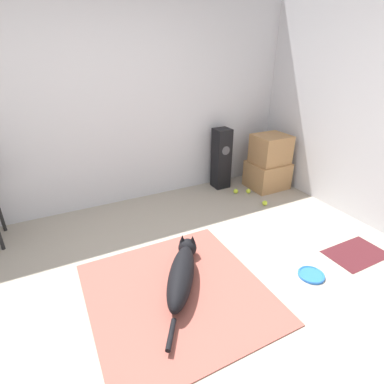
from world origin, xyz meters
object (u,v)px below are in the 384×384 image
at_px(dog, 182,272).
at_px(cardboard_box_upper, 271,149).
at_px(floor_speaker, 221,159).
at_px(tennis_ball_by_boxes, 265,203).
at_px(tennis_ball_near_speaker, 248,191).
at_px(cardboard_box_lower, 267,175).
at_px(tennis_ball_loose_on_carpet, 236,191).
at_px(frisbee, 311,275).

bearing_deg(dog, cardboard_box_upper, 32.80).
xyz_separation_m(dog, floor_speaker, (1.38, 1.60, 0.30)).
distance_m(cardboard_box_upper, tennis_ball_by_boxes, 0.82).
bearing_deg(floor_speaker, tennis_ball_near_speaker, -59.46).
xyz_separation_m(cardboard_box_lower, tennis_ball_loose_on_carpet, (-0.53, 0.01, -0.16)).
xyz_separation_m(dog, tennis_ball_near_speaker, (1.61, 1.22, -0.10)).
distance_m(dog, tennis_ball_loose_on_carpet, 1.94).
height_order(cardboard_box_upper, tennis_ball_by_boxes, cardboard_box_upper).
relative_size(tennis_ball_by_boxes, tennis_ball_loose_on_carpet, 1.00).
height_order(frisbee, cardboard_box_upper, cardboard_box_upper).
bearing_deg(tennis_ball_near_speaker, frisbee, -107.62).
xyz_separation_m(tennis_ball_by_boxes, tennis_ball_near_speaker, (0.03, 0.39, 0.00)).
bearing_deg(cardboard_box_upper, tennis_ball_loose_on_carpet, 179.01).
distance_m(tennis_ball_by_boxes, tennis_ball_loose_on_carpet, 0.49).
distance_m(cardboard_box_upper, tennis_ball_near_speaker, 0.67).
height_order(dog, frisbee, dog).
relative_size(cardboard_box_upper, tennis_ball_by_boxes, 7.07).
bearing_deg(tennis_ball_loose_on_carpet, cardboard_box_upper, -0.99).
xyz_separation_m(dog, tennis_ball_by_boxes, (1.58, 0.82, -0.10)).
bearing_deg(frisbee, tennis_ball_by_boxes, 68.42).
bearing_deg(tennis_ball_by_boxes, floor_speaker, 104.58).
xyz_separation_m(frisbee, floor_speaker, (0.30, 2.04, 0.42)).
xyz_separation_m(dog, frisbee, (1.08, -0.44, -0.12)).
bearing_deg(tennis_ball_near_speaker, cardboard_box_lower, 10.30).
bearing_deg(cardboard_box_upper, frisbee, -117.80).
relative_size(frisbee, tennis_ball_near_speaker, 3.57).
bearing_deg(tennis_ball_loose_on_carpet, floor_speaker, 102.14).
xyz_separation_m(cardboard_box_lower, cardboard_box_upper, (0.01, 0.00, 0.39)).
relative_size(dog, cardboard_box_upper, 2.16).
height_order(cardboard_box_lower, tennis_ball_loose_on_carpet, cardboard_box_lower).
bearing_deg(tennis_ball_loose_on_carpet, cardboard_box_lower, -1.04).
xyz_separation_m(cardboard_box_lower, floor_speaker, (-0.60, 0.32, 0.24)).
relative_size(cardboard_box_lower, tennis_ball_by_boxes, 8.03).
relative_size(frisbee, tennis_ball_by_boxes, 3.57).
distance_m(frisbee, cardboard_box_lower, 1.95).
xyz_separation_m(tennis_ball_near_speaker, tennis_ball_loose_on_carpet, (-0.16, 0.08, 0.00)).
bearing_deg(cardboard_box_lower, tennis_ball_near_speaker, -169.70).
bearing_deg(cardboard_box_upper, cardboard_box_lower, -178.58).
height_order(dog, cardboard_box_upper, cardboard_box_upper).
bearing_deg(floor_speaker, cardboard_box_lower, -28.10).
height_order(dog, floor_speaker, floor_speaker).
height_order(tennis_ball_near_speaker, tennis_ball_loose_on_carpet, same).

